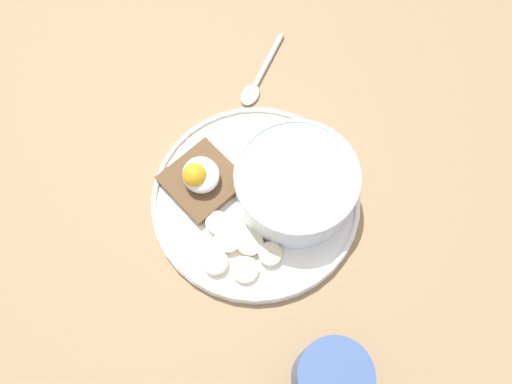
{
  "coord_description": "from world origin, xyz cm",
  "views": [
    {
      "loc": [
        21.33,
        -8.54,
        61.11
      ],
      "look_at": [
        0.0,
        0.0,
        5.0
      ],
      "focal_mm": 35.0,
      "sensor_mm": 36.0,
      "label": 1
    }
  ],
  "objects_px": {
    "banana_slice_front": "(228,239)",
    "coffee_mug": "(330,379)",
    "spoon": "(259,78)",
    "toast_slice": "(202,181)",
    "banana_slice_outer": "(216,262)",
    "banana_slice_inner": "(249,243)",
    "oatmeal_bowl": "(296,184)",
    "banana_slice_back": "(270,254)",
    "banana_slice_left": "(245,270)",
    "poached_egg": "(199,175)",
    "banana_slice_right": "(217,223)"
  },
  "relations": [
    {
      "from": "banana_slice_front",
      "to": "spoon",
      "type": "relative_size",
      "value": 0.45
    },
    {
      "from": "banana_slice_left",
      "to": "banana_slice_inner",
      "type": "relative_size",
      "value": 0.91
    },
    {
      "from": "banana_slice_left",
      "to": "banana_slice_right",
      "type": "xyz_separation_m",
      "value": [
        -0.07,
        -0.01,
        0.0
      ]
    },
    {
      "from": "poached_egg",
      "to": "banana_slice_back",
      "type": "relative_size",
      "value": 1.67
    },
    {
      "from": "poached_egg",
      "to": "banana_slice_outer",
      "type": "relative_size",
      "value": 1.58
    },
    {
      "from": "banana_slice_inner",
      "to": "coffee_mug",
      "type": "xyz_separation_m",
      "value": [
        0.17,
        0.02,
        0.03
      ]
    },
    {
      "from": "poached_egg",
      "to": "coffee_mug",
      "type": "relative_size",
      "value": 0.5
    },
    {
      "from": "poached_egg",
      "to": "banana_slice_front",
      "type": "distance_m",
      "value": 0.09
    },
    {
      "from": "banana_slice_right",
      "to": "spoon",
      "type": "relative_size",
      "value": 0.38
    },
    {
      "from": "poached_egg",
      "to": "banana_slice_inner",
      "type": "relative_size",
      "value": 1.07
    },
    {
      "from": "toast_slice",
      "to": "banana_slice_inner",
      "type": "height_order",
      "value": "same"
    },
    {
      "from": "toast_slice",
      "to": "banana_slice_back",
      "type": "height_order",
      "value": "same"
    },
    {
      "from": "banana_slice_back",
      "to": "banana_slice_front",
      "type": "bearing_deg",
      "value": -131.9
    },
    {
      "from": "banana_slice_inner",
      "to": "banana_slice_front",
      "type": "bearing_deg",
      "value": -122.38
    },
    {
      "from": "spoon",
      "to": "banana_slice_outer",
      "type": "bearing_deg",
      "value": -32.77
    },
    {
      "from": "banana_slice_left",
      "to": "toast_slice",
      "type": "bearing_deg",
      "value": -176.08
    },
    {
      "from": "banana_slice_front",
      "to": "banana_slice_back",
      "type": "xyz_separation_m",
      "value": [
        0.04,
        0.04,
        -0.0
      ]
    },
    {
      "from": "oatmeal_bowl",
      "to": "banana_slice_outer",
      "type": "distance_m",
      "value": 0.13
    },
    {
      "from": "banana_slice_back",
      "to": "banana_slice_outer",
      "type": "bearing_deg",
      "value": -103.04
    },
    {
      "from": "banana_slice_left",
      "to": "banana_slice_right",
      "type": "distance_m",
      "value": 0.07
    },
    {
      "from": "oatmeal_bowl",
      "to": "toast_slice",
      "type": "distance_m",
      "value": 0.12
    },
    {
      "from": "toast_slice",
      "to": "poached_egg",
      "type": "distance_m",
      "value": 0.02
    },
    {
      "from": "banana_slice_front",
      "to": "coffee_mug",
      "type": "relative_size",
      "value": 0.48
    },
    {
      "from": "banana_slice_front",
      "to": "banana_slice_inner",
      "type": "xyz_separation_m",
      "value": [
        0.01,
        0.02,
        -0.0
      ]
    },
    {
      "from": "toast_slice",
      "to": "banana_slice_inner",
      "type": "distance_m",
      "value": 0.1
    },
    {
      "from": "banana_slice_front",
      "to": "banana_slice_back",
      "type": "relative_size",
      "value": 1.6
    },
    {
      "from": "banana_slice_back",
      "to": "coffee_mug",
      "type": "xyz_separation_m",
      "value": [
        0.15,
        0.0,
        0.03
      ]
    },
    {
      "from": "banana_slice_front",
      "to": "coffee_mug",
      "type": "bearing_deg",
      "value": 12.6
    },
    {
      "from": "banana_slice_left",
      "to": "banana_slice_inner",
      "type": "height_order",
      "value": "banana_slice_inner"
    },
    {
      "from": "poached_egg",
      "to": "oatmeal_bowl",
      "type": "bearing_deg",
      "value": 62.41
    },
    {
      "from": "banana_slice_inner",
      "to": "coffee_mug",
      "type": "distance_m",
      "value": 0.18
    },
    {
      "from": "poached_egg",
      "to": "banana_slice_right",
      "type": "distance_m",
      "value": 0.06
    },
    {
      "from": "banana_slice_back",
      "to": "toast_slice",
      "type": "bearing_deg",
      "value": -160.17
    },
    {
      "from": "banana_slice_left",
      "to": "coffee_mug",
      "type": "height_order",
      "value": "coffee_mug"
    },
    {
      "from": "spoon",
      "to": "toast_slice",
      "type": "bearing_deg",
      "value": -45.45
    },
    {
      "from": "toast_slice",
      "to": "coffee_mug",
      "type": "xyz_separation_m",
      "value": [
        0.27,
        0.05,
        0.03
      ]
    },
    {
      "from": "oatmeal_bowl",
      "to": "banana_slice_right",
      "type": "distance_m",
      "value": 0.11
    },
    {
      "from": "banana_slice_outer",
      "to": "coffee_mug",
      "type": "bearing_deg",
      "value": 21.6
    },
    {
      "from": "banana_slice_back",
      "to": "banana_slice_inner",
      "type": "distance_m",
      "value": 0.03
    },
    {
      "from": "poached_egg",
      "to": "banana_slice_back",
      "type": "height_order",
      "value": "poached_egg"
    },
    {
      "from": "poached_egg",
      "to": "banana_slice_front",
      "type": "xyz_separation_m",
      "value": [
        0.08,
        0.01,
        -0.02
      ]
    },
    {
      "from": "banana_slice_back",
      "to": "banana_slice_outer",
      "type": "xyz_separation_m",
      "value": [
        -0.01,
        -0.06,
        -0.0
      ]
    },
    {
      "from": "toast_slice",
      "to": "banana_slice_inner",
      "type": "bearing_deg",
      "value": 14.42
    },
    {
      "from": "banana_slice_inner",
      "to": "spoon",
      "type": "bearing_deg",
      "value": 155.36
    },
    {
      "from": "oatmeal_bowl",
      "to": "toast_slice",
      "type": "height_order",
      "value": "oatmeal_bowl"
    },
    {
      "from": "banana_slice_outer",
      "to": "banana_slice_left",
      "type": "bearing_deg",
      "value": 54.72
    },
    {
      "from": "banana_slice_front",
      "to": "poached_egg",
      "type": "bearing_deg",
      "value": -176.06
    },
    {
      "from": "poached_egg",
      "to": "banana_slice_right",
      "type": "relative_size",
      "value": 1.25
    },
    {
      "from": "poached_egg",
      "to": "banana_slice_outer",
      "type": "bearing_deg",
      "value": -9.97
    },
    {
      "from": "oatmeal_bowl",
      "to": "coffee_mug",
      "type": "relative_size",
      "value": 1.52
    }
  ]
}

